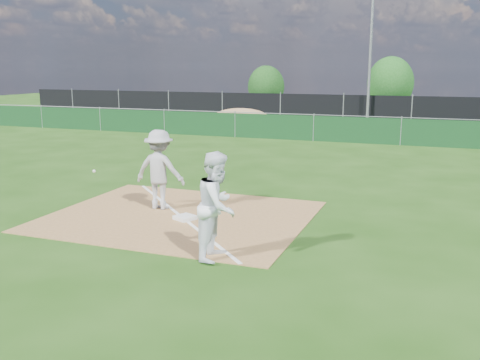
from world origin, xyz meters
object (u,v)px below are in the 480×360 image
Objects in this scene: light_pole at (370,57)px; car_right at (422,109)px; tree_left at (266,87)px; tree_mid at (390,83)px; runner at (218,206)px; play_at_first at (160,170)px; car_left at (299,105)px; car_mid at (361,107)px; first_base at (185,218)px.

car_right is at bearing 61.45° from light_pole.
tree_left is (-12.49, 4.53, 1.17)m from car_right.
tree_left is 0.83× the size of tree_mid.
light_pole is at bearing -1.38° from runner.
play_at_first is 1.24× the size of runner.
runner is 29.95m from car_left.
tree_left is (-9.57, 9.90, -2.17)m from light_pole.
light_pole is 5.25m from car_mid.
car_mid reaches higher than car_left.
play_at_first is 0.59× the size of car_left.
tree_left reaches higher than car_left.
car_mid is at bearing 87.02° from play_at_first.
tree_mid is (-0.25, 35.48, 1.20)m from runner.
first_base is 0.17× the size of play_at_first.
car_left is at bearing 99.05° from first_base.
car_right is (3.85, 1.32, -0.13)m from car_mid.
car_right is at bearing 79.01° from play_at_first.
light_pole is at bearing -90.94° from tree_mid.
car_mid is (0.31, 26.00, 0.73)m from first_base.
tree_mid reaches higher than car_mid.
car_left is 8.57m from tree_mid.
runner is 29.44m from car_right.
car_mid is at bearing -98.51° from tree_mid.
first_base is at bearing -33.87° from play_at_first.
car_mid is 1.11× the size of tree_mid.
car_left is 4.85m from car_mid.
play_at_first is 0.70× the size of tree_left.
car_right reaches higher than first_base.
car_right is at bearing -70.44° from car_left.
runner is 0.42× the size of car_mid.
first_base is 0.10× the size of car_left.
runner reaches higher than car_right.
play_at_first reaches higher than car_right.
play_at_first reaches higher than car_left.
light_pole is 13.94m from tree_left.
car_mid reaches higher than car_right.
tree_mid is at bearing -2.03° from runner.
car_left is at bearing -48.75° from tree_left.
first_base is at bearing -92.44° from tree_mid.
tree_mid reaches higher than first_base.
first_base is 0.21× the size of runner.
tree_left is 9.90m from tree_mid.
runner is 35.51m from tree_mid.
runner is 35.32m from tree_left.
car_mid is 4.08m from car_right.
car_right is 13.34m from tree_left.
car_mid is 1.33× the size of tree_left.
runner is (0.44, -23.96, -3.00)m from light_pole.
tree_left is (-7.32, 31.17, 0.83)m from play_at_first.
car_left is at bearing 9.18° from runner.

